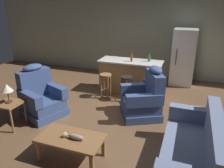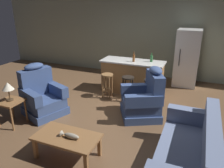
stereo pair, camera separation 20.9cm
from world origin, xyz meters
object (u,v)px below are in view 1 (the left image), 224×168
(end_table, at_px, (10,107))
(bottle_tall_green, at_px, (149,58))
(coffee_table, at_px, (71,140))
(table_lamp, at_px, (7,89))
(fish_figurine, at_px, (74,137))
(recliner_near_island, at_px, (144,99))
(recliner_near_lamp, at_px, (41,98))
(bar_stool_right, at_px, (149,87))
(kitchen_island, at_px, (130,76))
(bar_stool_left, at_px, (106,81))
(bar_stool_middle, at_px, (127,84))
(refrigerator, at_px, (183,58))
(couch, at_px, (194,153))
(bottle_short_amber, at_px, (132,58))

(end_table, distance_m, bottle_tall_green, 3.75)
(coffee_table, height_order, bottle_tall_green, bottle_tall_green)
(bottle_tall_green, bearing_deg, table_lamp, -129.82)
(fish_figurine, relative_size, recliner_near_island, 0.28)
(recliner_near_lamp, bearing_deg, bar_stool_right, 54.56)
(end_table, distance_m, kitchen_island, 3.31)
(bar_stool_left, bearing_deg, table_lamp, -122.52)
(bar_stool_right, bearing_deg, bar_stool_middle, 180.00)
(bar_stool_middle, xyz_separation_m, refrigerator, (1.31, 1.83, 0.41))
(coffee_table, relative_size, recliner_near_lamp, 0.92)
(table_lamp, height_order, kitchen_island, table_lamp)
(recliner_near_lamp, distance_m, bar_stool_right, 2.67)
(couch, distance_m, end_table, 3.67)
(coffee_table, bearing_deg, bar_stool_left, 98.42)
(refrigerator, relative_size, bottle_tall_green, 7.02)
(refrigerator, bearing_deg, bottle_short_amber, -136.53)
(recliner_near_island, bearing_deg, bottle_tall_green, -109.40)
(fish_figurine, xyz_separation_m, recliner_near_island, (0.76, 1.93, -0.04))
(coffee_table, relative_size, bottle_short_amber, 3.88)
(coffee_table, distance_m, table_lamp, 1.86)
(fish_figurine, bearing_deg, bar_stool_right, 74.33)
(bottle_tall_green, bearing_deg, bar_stool_middle, -120.23)
(recliner_near_lamp, relative_size, end_table, 2.14)
(kitchen_island, height_order, bar_stool_middle, kitchen_island)
(bottle_short_amber, bearing_deg, bar_stool_middle, -86.70)
(table_lamp, height_order, bottle_tall_green, bottle_tall_green)
(couch, xyz_separation_m, bottle_short_amber, (-1.76, 2.76, 0.72))
(coffee_table, distance_m, kitchen_island, 3.21)
(bottle_tall_green, bearing_deg, bar_stool_left, -144.30)
(recliner_near_island, xyz_separation_m, table_lamp, (-2.56, -1.42, 0.45))
(fish_figurine, xyz_separation_m, refrigerator, (1.44, 4.44, 0.42))
(coffee_table, bearing_deg, refrigerator, 70.96)
(bar_stool_right, xyz_separation_m, bottle_tall_green, (-0.17, 0.74, 0.57))
(fish_figurine, relative_size, recliner_near_lamp, 0.28)
(couch, bearing_deg, bar_stool_left, -43.14)
(fish_figurine, bearing_deg, bottle_tall_green, 80.42)
(end_table, height_order, bottle_tall_green, bottle_tall_green)
(fish_figurine, relative_size, bar_stool_right, 0.50)
(table_lamp, xyz_separation_m, bottle_short_amber, (1.90, 2.66, 0.19))
(couch, distance_m, recliner_near_lamp, 3.48)
(coffee_table, distance_m, fish_figurine, 0.13)
(end_table, height_order, bar_stool_middle, bar_stool_middle)
(table_lamp, relative_size, bar_stool_middle, 0.60)
(end_table, bearing_deg, bar_stool_right, 39.83)
(recliner_near_island, relative_size, bar_stool_right, 1.76)
(fish_figurine, distance_m, bar_stool_right, 2.71)
(bottle_tall_green, bearing_deg, end_table, -129.68)
(recliner_near_lamp, xyz_separation_m, bar_stool_left, (1.06, 1.43, 0.05))
(table_lamp, distance_m, bar_stool_right, 3.31)
(couch, height_order, recliner_near_island, recliner_near_island)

